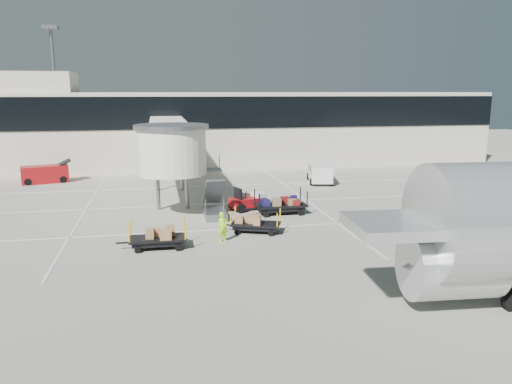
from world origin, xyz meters
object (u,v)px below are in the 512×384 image
(box_cart_near, at_px, (257,223))
(box_cart_far, at_px, (158,239))
(ground_worker, at_px, (223,227))
(suitcase_cart, at_px, (281,205))
(belt_loader, at_px, (45,174))
(baggage_tug, at_px, (248,201))
(minivan, at_px, (320,171))

(box_cart_near, distance_m, box_cart_far, 5.99)
(ground_worker, bearing_deg, suitcase_cart, 28.28)
(ground_worker, bearing_deg, belt_loader, 101.05)
(ground_worker, bearing_deg, baggage_tug, 47.90)
(suitcase_cart, height_order, minivan, minivan)
(baggage_tug, relative_size, belt_loader, 0.60)
(box_cart_near, xyz_separation_m, box_cart_far, (-5.67, -1.92, -0.03))
(minivan, distance_m, belt_loader, 24.79)
(minivan, bearing_deg, box_cart_far, -118.67)
(box_cart_far, height_order, ground_worker, ground_worker)
(box_cart_near, bearing_deg, belt_loader, 149.73)
(box_cart_near, bearing_deg, baggage_tug, 106.18)
(baggage_tug, xyz_separation_m, box_cart_near, (-0.52, -5.79, -0.03))
(baggage_tug, bearing_deg, box_cart_far, -146.69)
(box_cart_near, distance_m, ground_worker, 2.60)
(ground_worker, xyz_separation_m, minivan, (10.98, 16.47, 0.19))
(ground_worker, bearing_deg, box_cart_near, 10.89)
(box_cart_near, xyz_separation_m, ground_worker, (-2.18, -1.38, 0.28))
(baggage_tug, relative_size, minivan, 0.57)
(minivan, bearing_deg, baggage_tug, -119.97)
(suitcase_cart, height_order, box_cart_far, suitcase_cart)
(ground_worker, height_order, minivan, minivan)
(suitcase_cart, relative_size, box_cart_far, 1.15)
(baggage_tug, height_order, minivan, minivan)
(suitcase_cart, bearing_deg, ground_worker, -131.05)
(box_cart_far, xyz_separation_m, minivan, (14.47, 17.01, 0.49))
(suitcase_cart, distance_m, minivan, 12.66)
(suitcase_cart, distance_m, ground_worker, 7.22)
(box_cart_near, height_order, minivan, minivan)
(minivan, xyz_separation_m, belt_loader, (-24.37, 4.53, -0.24))
(suitcase_cart, relative_size, belt_loader, 0.93)
(belt_loader, bearing_deg, baggage_tug, -55.89)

